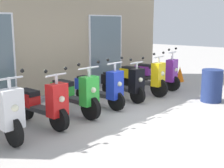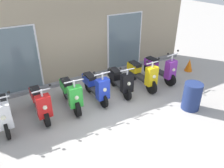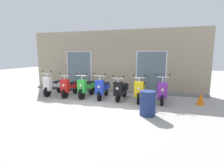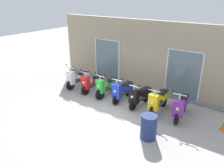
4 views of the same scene
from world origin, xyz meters
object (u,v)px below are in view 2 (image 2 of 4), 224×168
(scooter_red, at_px, (40,102))
(scooter_yellow, at_px, (142,74))
(trash_bin, at_px, (192,96))
(scooter_black, at_px, (120,80))
(scooter_green, at_px, (71,94))
(scooter_blue, at_px, (96,86))
(scooter_purple, at_px, (161,68))
(traffic_cone, at_px, (189,65))
(scooter_white, at_px, (4,112))

(scooter_red, distance_m, scooter_yellow, 3.59)
(trash_bin, bearing_deg, scooter_black, 126.27)
(scooter_green, distance_m, scooter_black, 1.77)
(scooter_blue, relative_size, scooter_purple, 0.97)
(scooter_green, height_order, scooter_blue, scooter_blue)
(traffic_cone, distance_m, trash_bin, 2.84)
(scooter_purple, bearing_deg, scooter_green, -179.64)
(scooter_white, height_order, scooter_blue, scooter_white)
(scooter_red, bearing_deg, scooter_black, -0.50)
(scooter_red, relative_size, scooter_yellow, 0.95)
(scooter_yellow, height_order, scooter_purple, scooter_purple)
(traffic_cone, bearing_deg, scooter_black, -178.50)
(scooter_white, distance_m, traffic_cone, 7.08)
(scooter_white, bearing_deg, scooter_red, 2.24)
(scooter_blue, distance_m, scooter_purple, 2.72)
(trash_bin, bearing_deg, scooter_white, 159.67)
(scooter_blue, distance_m, trash_bin, 2.98)
(scooter_green, xyz_separation_m, scooter_blue, (0.85, -0.00, 0.02))
(scooter_blue, xyz_separation_m, scooter_black, (0.92, -0.01, -0.02))
(scooter_yellow, bearing_deg, scooter_red, 178.94)
(traffic_cone, height_order, trash_bin, trash_bin)
(scooter_black, bearing_deg, trash_bin, -53.73)
(scooter_red, xyz_separation_m, scooter_blue, (1.77, -0.01, 0.04))
(scooter_black, xyz_separation_m, scooter_yellow, (0.89, -0.04, 0.04))
(scooter_white, distance_m, scooter_black, 3.66)
(scooter_red, distance_m, scooter_blue, 1.77)
(scooter_green, relative_size, scooter_yellow, 0.95)
(scooter_red, height_order, scooter_black, scooter_red)
(scooter_yellow, relative_size, traffic_cone, 3.20)
(scooter_blue, bearing_deg, scooter_green, 179.94)
(scooter_green, height_order, scooter_yellow, scooter_yellow)
(scooter_black, height_order, traffic_cone, scooter_black)
(scooter_white, height_order, scooter_purple, scooter_purple)
(scooter_green, distance_m, scooter_purple, 3.57)
(scooter_red, xyz_separation_m, scooter_green, (0.92, -0.01, 0.02))
(scooter_white, xyz_separation_m, scooter_blue, (2.74, 0.03, 0.00))
(scooter_blue, height_order, scooter_yellow, scooter_blue)
(scooter_blue, relative_size, scooter_yellow, 0.92)
(scooter_white, height_order, scooter_yellow, scooter_white)
(scooter_green, relative_size, trash_bin, 1.85)
(scooter_green, height_order, scooter_black, scooter_green)
(scooter_white, bearing_deg, scooter_blue, 0.58)
(scooter_red, relative_size, scooter_blue, 1.03)
(scooter_green, relative_size, scooter_purple, 1.00)
(scooter_purple, bearing_deg, traffic_cone, 1.88)
(scooter_yellow, distance_m, traffic_cone, 2.54)
(scooter_blue, bearing_deg, scooter_purple, 0.49)
(scooter_blue, bearing_deg, scooter_yellow, -1.77)
(scooter_white, xyz_separation_m, scooter_red, (0.97, 0.04, -0.04))
(scooter_white, height_order, traffic_cone, scooter_white)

